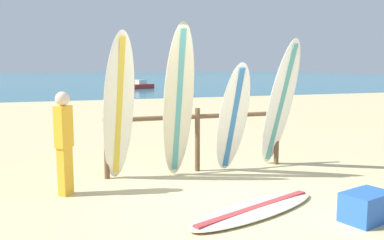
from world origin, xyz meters
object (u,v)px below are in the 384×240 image
surfboard_leaning_left (178,102)px  beachgoer_standing (64,139)px  surfboard_leaning_center_left (233,119)px  surfboard_rack (197,130)px  surfboard_leaning_far_left (119,108)px  surfboard_leaning_center (280,105)px  small_boat_offshore (141,85)px  surfboard_lying_on_sand (255,209)px  cooler_box (366,207)px

surfboard_leaning_left → beachgoer_standing: (-1.82, -0.32, -0.45)m
surfboard_leaning_left → surfboard_leaning_center_left: (0.95, -0.05, -0.31)m
surfboard_rack → surfboard_leaning_left: 0.81m
surfboard_leaning_far_left → surfboard_leaning_center: size_ratio=1.03×
surfboard_leaning_far_left → surfboard_leaning_left: size_ratio=0.95×
small_boat_offshore → surfboard_leaning_center: bearing=-96.5°
surfboard_rack → surfboard_leaning_center_left: bearing=-43.2°
surfboard_lying_on_sand → small_boat_offshore: bearing=81.0°
surfboard_leaning_far_left → surfboard_leaning_left: (0.95, -0.14, 0.07)m
surfboard_leaning_far_left → small_boat_offshore: 27.30m
surfboard_rack → cooler_box: (1.13, -2.97, -0.57)m
surfboard_lying_on_sand → beachgoer_standing: 2.88m
surfboard_leaning_center_left → cooler_box: size_ratio=3.24×
cooler_box → surfboard_leaning_center: bearing=66.2°
surfboard_leaning_far_left → surfboard_lying_on_sand: size_ratio=1.06×
surfboard_rack → surfboard_leaning_left: bearing=-140.0°
surfboard_lying_on_sand → surfboard_leaning_left: bearing=104.1°
surfboard_rack → surfboard_leaning_center_left: size_ratio=1.70×
surfboard_leaning_far_left → surfboard_leaning_center_left: (1.90, -0.20, -0.24)m
surfboard_leaning_far_left → beachgoer_standing: size_ratio=1.60×
surfboard_leaning_far_left → surfboard_leaning_center: bearing=-1.3°
surfboard_leaning_left → small_boat_offshore: (4.99, 26.77, -1.02)m
surfboard_leaning_center_left → surfboard_leaning_center: (0.99, 0.13, 0.20)m
surfboard_leaning_far_left → small_boat_offshore: bearing=77.4°
cooler_box → surfboard_leaning_far_left: bearing=116.7°
surfboard_rack → surfboard_lying_on_sand: size_ratio=1.44×
surfboard_leaning_far_left → surfboard_leaning_center: (2.89, -0.06, -0.04)m
surfboard_leaning_left → surfboard_leaning_center_left: bearing=-3.2°
surfboard_leaning_center_left → cooler_box: bearing=-75.5°
surfboard_leaning_center_left → beachgoer_standing: (-2.77, -0.26, -0.14)m
beachgoer_standing → surfboard_leaning_center: bearing=6.0°
surfboard_leaning_left → surfboard_lying_on_sand: (0.47, -1.86, -1.25)m
surfboard_leaning_far_left → surfboard_leaning_center: surfboard_leaning_far_left is taller
surfboard_leaning_center → small_boat_offshore: size_ratio=1.03×
surfboard_lying_on_sand → surfboard_rack: bearing=89.9°
surfboard_leaning_left → beachgoer_standing: size_ratio=1.69×
surfboard_leaning_left → surfboard_leaning_center: size_ratio=1.09×
surfboard_lying_on_sand → small_boat_offshore: size_ratio=1.01×
surfboard_leaning_center_left → beachgoer_standing: 2.79m
surfboard_rack → beachgoer_standing: (-2.29, -0.71, 0.09)m
surfboard_leaning_left → surfboard_leaning_center: 1.94m
surfboard_leaning_far_left → surfboard_lying_on_sand: 2.73m
surfboard_rack → surfboard_leaning_far_left: bearing=-170.0°
surfboard_leaning_center → surfboard_lying_on_sand: bearing=-127.1°
surfboard_leaning_center → surfboard_lying_on_sand: surfboard_leaning_center is taller
surfboard_lying_on_sand → surfboard_leaning_far_left: bearing=125.3°
surfboard_leaning_center_left → surfboard_lying_on_sand: (-0.48, -1.81, -0.94)m
surfboard_leaning_left → surfboard_leaning_center_left: 1.00m
surfboard_leaning_center_left → cooler_box: (0.65, -2.52, -0.79)m
surfboard_leaning_far_left → surfboard_lying_on_sand: bearing=-54.7°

